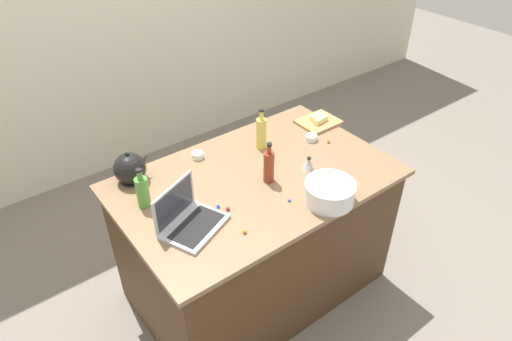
% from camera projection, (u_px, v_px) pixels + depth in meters
% --- Properties ---
extents(ground_plane, '(12.00, 12.00, 0.00)m').
position_uv_depth(ground_plane, '(256.00, 283.00, 3.12)').
color(ground_plane, slate).
extents(wall_back, '(8.00, 0.10, 2.60)m').
position_uv_depth(wall_back, '(107.00, 19.00, 3.60)').
color(wall_back, beige).
rests_on(wall_back, ground).
extents(island_counter, '(1.56, 1.00, 0.90)m').
position_uv_depth(island_counter, '(256.00, 235.00, 2.86)').
color(island_counter, '#4C331E').
rests_on(island_counter, ground).
extents(laptop, '(0.37, 0.33, 0.22)m').
position_uv_depth(laptop, '(188.00, 219.00, 2.24)').
color(laptop, '#B7B7BC').
rests_on(laptop, island_counter).
extents(mixing_bowl_large, '(0.27, 0.27, 0.12)m').
position_uv_depth(mixing_bowl_large, '(330.00, 192.00, 2.39)').
color(mixing_bowl_large, white).
rests_on(mixing_bowl_large, island_counter).
extents(bottle_olive, '(0.07, 0.07, 0.23)m').
position_uv_depth(bottle_olive, '(143.00, 191.00, 2.34)').
color(bottle_olive, '#4C8C38').
rests_on(bottle_olive, island_counter).
extents(bottle_soy, '(0.06, 0.06, 0.25)m').
position_uv_depth(bottle_soy, '(269.00, 166.00, 2.51)').
color(bottle_soy, maroon).
rests_on(bottle_soy, island_counter).
extents(bottle_oil, '(0.06, 0.06, 0.27)m').
position_uv_depth(bottle_oil, '(261.00, 133.00, 2.78)').
color(bottle_oil, '#DBC64C').
rests_on(bottle_oil, island_counter).
extents(kettle, '(0.21, 0.18, 0.20)m').
position_uv_depth(kettle, '(130.00, 169.00, 2.53)').
color(kettle, black).
rests_on(kettle, island_counter).
extents(cutting_board, '(0.26, 0.22, 0.02)m').
position_uv_depth(cutting_board, '(318.00, 122.00, 3.08)').
color(cutting_board, '#AD7F4C').
rests_on(cutting_board, island_counter).
extents(butter_stick_left, '(0.11, 0.05, 0.04)m').
position_uv_depth(butter_stick_left, '(321.00, 120.00, 3.05)').
color(butter_stick_left, '#F4E58C').
rests_on(butter_stick_left, cutting_board).
extents(butter_stick_right, '(0.11, 0.05, 0.04)m').
position_uv_depth(butter_stick_right, '(318.00, 117.00, 3.08)').
color(butter_stick_right, '#F4E58C').
rests_on(butter_stick_right, cutting_board).
extents(ramekin_small, '(0.07, 0.07, 0.04)m').
position_uv_depth(ramekin_small, '(198.00, 155.00, 2.74)').
color(ramekin_small, white).
rests_on(ramekin_small, island_counter).
extents(ramekin_medium, '(0.07, 0.07, 0.04)m').
position_uv_depth(ramekin_medium, '(311.00, 138.00, 2.90)').
color(ramekin_medium, white).
rests_on(ramekin_medium, island_counter).
extents(kitchen_timer, '(0.07, 0.07, 0.08)m').
position_uv_depth(kitchen_timer, '(309.00, 163.00, 2.64)').
color(kitchen_timer, '#B2B2B7').
rests_on(kitchen_timer, island_counter).
extents(candy_0, '(0.02, 0.02, 0.02)m').
position_uv_depth(candy_0, '(329.00, 142.00, 2.88)').
color(candy_0, orange).
rests_on(candy_0, island_counter).
extents(candy_1, '(0.02, 0.02, 0.02)m').
position_uv_depth(candy_1, '(245.00, 232.00, 2.22)').
color(candy_1, orange).
rests_on(candy_1, island_counter).
extents(candy_2, '(0.02, 0.02, 0.02)m').
position_uv_depth(candy_2, '(289.00, 200.00, 2.42)').
color(candy_2, blue).
rests_on(candy_2, island_counter).
extents(candy_3, '(0.02, 0.02, 0.02)m').
position_uv_depth(candy_3, '(217.00, 209.00, 2.36)').
color(candy_3, blue).
rests_on(candy_3, island_counter).
extents(candy_4, '(0.02, 0.02, 0.02)m').
position_uv_depth(candy_4, '(190.00, 222.00, 2.28)').
color(candy_4, yellow).
rests_on(candy_4, island_counter).
extents(candy_5, '(0.02, 0.02, 0.02)m').
position_uv_depth(candy_5, '(218.00, 206.00, 2.38)').
color(candy_5, blue).
rests_on(candy_5, island_counter).
extents(candy_6, '(0.02, 0.02, 0.02)m').
position_uv_depth(candy_6, '(228.00, 209.00, 2.36)').
color(candy_6, red).
rests_on(candy_6, island_counter).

